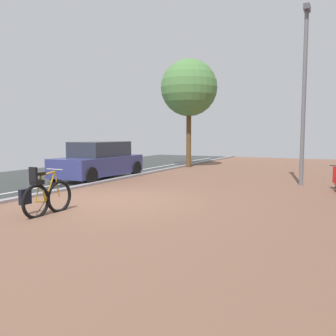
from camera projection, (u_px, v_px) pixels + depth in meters
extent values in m
cube|color=brown|center=(301.00, 220.00, 7.66)|extent=(14.40, 40.00, 0.05)
cube|color=gray|center=(47.00, 193.00, 10.82)|extent=(0.24, 40.00, 0.08)
cube|color=silver|center=(19.00, 191.00, 11.35)|extent=(0.12, 36.00, 0.00)
torus|color=black|center=(36.00, 202.00, 7.76)|extent=(0.09, 0.76, 0.76)
torus|color=black|center=(59.00, 197.00, 8.37)|extent=(0.09, 0.76, 0.76)
cylinder|color=#BB8B18|center=(50.00, 187.00, 8.10)|extent=(0.04, 0.34, 0.67)
cylinder|color=#BB8B18|center=(43.00, 189.00, 7.92)|extent=(0.04, 0.15, 0.61)
cylinder|color=#BB8B18|center=(48.00, 174.00, 8.02)|extent=(0.04, 0.42, 0.09)
cylinder|color=#BB8B18|center=(41.00, 202.00, 7.88)|extent=(0.03, 0.27, 0.08)
cylinder|color=#BB8B18|center=(38.00, 189.00, 7.80)|extent=(0.03, 0.18, 0.56)
cylinder|color=#BB8B18|center=(57.00, 184.00, 8.29)|extent=(0.03, 0.16, 0.61)
cube|color=black|center=(41.00, 174.00, 7.84)|extent=(0.09, 0.22, 0.06)
cylinder|color=#ADADB2|center=(55.00, 169.00, 8.20)|extent=(0.48, 0.03, 0.02)
cube|color=black|center=(37.00, 182.00, 7.76)|extent=(0.20, 0.24, 0.10)
cube|color=black|center=(33.00, 175.00, 7.66)|extent=(0.20, 0.06, 0.32)
cube|color=black|center=(25.00, 197.00, 7.97)|extent=(0.10, 0.28, 0.34)
cylinder|color=black|center=(40.00, 209.00, 7.99)|extent=(0.20, 0.09, 0.30)
cube|color=navy|center=(99.00, 165.00, 14.63)|extent=(1.71, 4.15, 0.72)
cube|color=#282D38|center=(100.00, 149.00, 14.69)|extent=(1.43, 2.45, 0.60)
cylinder|color=black|center=(105.00, 167.00, 16.40)|extent=(0.20, 0.62, 0.62)
cylinder|color=black|center=(136.00, 168.00, 15.69)|extent=(0.20, 0.62, 0.62)
cylinder|color=black|center=(56.00, 173.00, 13.62)|extent=(0.20, 0.62, 0.62)
cylinder|color=black|center=(90.00, 176.00, 12.91)|extent=(0.20, 0.62, 0.62)
cylinder|color=slate|center=(304.00, 100.00, 12.45)|extent=(0.14, 0.14, 5.92)
cube|color=#4C4C51|center=(307.00, 8.00, 12.16)|extent=(0.20, 0.52, 0.18)
cylinder|color=brown|center=(189.00, 138.00, 19.50)|extent=(0.26, 0.26, 3.21)
sphere|color=#4F8142|center=(189.00, 88.00, 19.25)|extent=(3.02, 3.02, 3.02)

